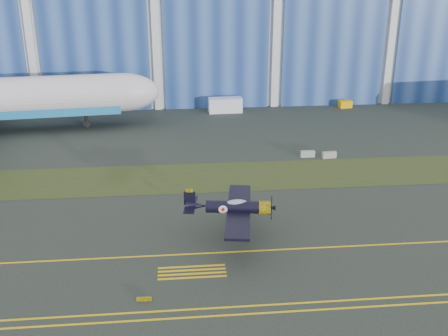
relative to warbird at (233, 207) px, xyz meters
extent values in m
plane|color=#2D352F|center=(13.74, 2.28, -3.39)|extent=(260.00, 260.00, 0.00)
cube|color=#475128|center=(13.74, 16.28, -3.37)|extent=(260.00, 10.00, 0.02)
cube|color=silver|center=(13.74, 74.28, 11.61)|extent=(220.00, 45.00, 30.00)
cube|color=navy|center=(13.74, 51.48, 6.61)|extent=(220.00, 0.60, 20.00)
cube|color=yellow|center=(13.74, -2.72, -3.38)|extent=(200.00, 0.20, 0.02)
cube|color=yellow|center=(13.74, -12.22, -3.38)|extent=(80.00, 0.20, 0.02)
cube|color=yellow|center=(13.74, -11.22, -3.38)|extent=(80.00, 0.20, 0.02)
cube|color=yellow|center=(-8.26, -9.72, -3.21)|extent=(1.20, 0.15, 0.35)
cube|color=white|center=(4.00, 48.09, -2.06)|extent=(6.21, 2.65, 2.66)
cube|color=#FFBD04|center=(27.15, 49.26, -2.70)|extent=(2.46, 1.67, 1.36)
cube|color=#9AA095|center=(13.17, 22.56, -2.94)|extent=(2.00, 0.61, 0.90)
cube|color=#9F9C8A|center=(16.09, 21.86, -2.94)|extent=(2.05, 0.80, 0.90)
camera|label=1|loc=(-5.27, -45.58, 21.65)|focal=42.00mm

